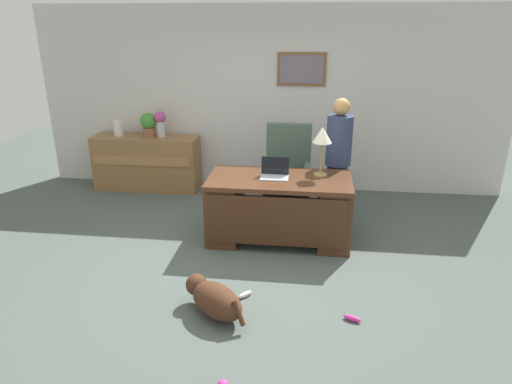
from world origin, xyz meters
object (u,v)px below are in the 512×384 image
(desk_lamp, at_px, (322,138))
(vase_with_flowers, at_px, (160,122))
(credenza, at_px, (147,163))
(armchair, at_px, (288,175))
(person_standing, at_px, (338,160))
(dog_toy_bone, at_px, (245,295))
(potted_plant, at_px, (149,124))
(laptop, at_px, (275,172))
(dog_lying, at_px, (214,299))
(dog_toy_plush, at_px, (352,318))
(vase_empty, at_px, (118,128))
(desk, at_px, (279,207))

(desk_lamp, distance_m, vase_with_flowers, 2.74)
(credenza, height_order, armchair, armchair)
(person_standing, distance_m, desk_lamp, 0.68)
(credenza, distance_m, dog_toy_bone, 3.42)
(desk_lamp, distance_m, potted_plant, 2.90)
(person_standing, relative_size, laptop, 4.99)
(dog_lying, bearing_deg, laptop, 75.99)
(dog_lying, height_order, dog_toy_plush, dog_lying)
(credenza, relative_size, person_standing, 1.00)
(vase_with_flowers, height_order, dog_toy_plush, vase_with_flowers)
(armchair, distance_m, dog_toy_bone, 2.22)
(vase_with_flowers, distance_m, vase_empty, 0.68)
(dog_lying, relative_size, vase_with_flowers, 1.65)
(person_standing, bearing_deg, potted_plant, 162.28)
(laptop, distance_m, vase_with_flowers, 2.38)
(credenza, xyz_separation_m, vase_with_flowers, (0.26, 0.00, 0.64))
(desk, relative_size, vase_empty, 6.96)
(desk, xyz_separation_m, vase_empty, (-2.56, 1.55, 0.53))
(dog_lying, distance_m, vase_with_flowers, 3.52)
(desk, bearing_deg, vase_empty, 148.79)
(person_standing, relative_size, desk_lamp, 2.77)
(dog_toy_plush, bearing_deg, armchair, 106.51)
(armchair, distance_m, vase_empty, 2.72)
(dog_lying, bearing_deg, vase_with_flowers, 114.95)
(vase_with_flowers, height_order, potted_plant, vase_with_flowers)
(desk_lamp, relative_size, vase_empty, 2.44)
(armchair, distance_m, laptop, 0.91)
(desk, relative_size, armchair, 1.39)
(person_standing, relative_size, dog_toy_bone, 10.11)
(vase_empty, distance_m, dog_toy_bone, 3.76)
(armchair, distance_m, dog_toy_plush, 2.55)
(credenza, distance_m, dog_toy_plush, 4.23)
(laptop, relative_size, vase_empty, 1.35)
(person_standing, bearing_deg, vase_with_flowers, 161.10)
(dog_toy_bone, xyz_separation_m, dog_toy_plush, (0.98, -0.25, 0.00))
(laptop, xyz_separation_m, desk_lamp, (0.52, 0.11, 0.39))
(dog_lying, distance_m, potted_plant, 3.59)
(desk, height_order, dog_lying, desk)
(armchair, height_order, dog_lying, armchair)
(laptop, bearing_deg, armchair, 82.64)
(dog_lying, height_order, vase_with_flowers, vase_with_flowers)
(credenza, relative_size, dog_toy_plush, 10.01)
(desk, relative_size, person_standing, 1.03)
(vase_with_flowers, relative_size, dog_toy_bone, 2.46)
(dog_toy_bone, bearing_deg, laptop, 82.83)
(credenza, distance_m, dog_lying, 3.53)
(credenza, relative_size, vase_with_flowers, 4.10)
(laptop, relative_size, dog_toy_plush, 2.01)
(vase_with_flowers, xyz_separation_m, vase_empty, (-0.67, 0.00, -0.11))
(laptop, bearing_deg, vase_with_flowers, 140.83)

